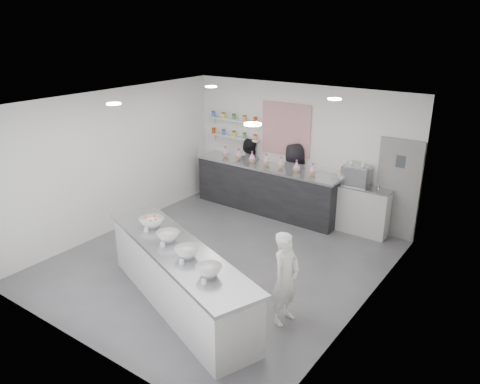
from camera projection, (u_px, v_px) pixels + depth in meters
name	position (u px, v px, depth m)	size (l,w,h in m)	color
floor	(219.00, 262.00, 8.84)	(6.00, 6.00, 0.00)	#515156
ceiling	(217.00, 103.00, 7.80)	(6.00, 6.00, 0.00)	white
back_wall	(299.00, 151.00, 10.61)	(5.50, 5.50, 0.00)	white
left_wall	(115.00, 162.00, 9.81)	(6.00, 6.00, 0.00)	white
right_wall	(367.00, 224.00, 6.83)	(6.00, 6.00, 0.00)	white
back_door	(397.00, 190.00, 9.50)	(0.88, 0.04, 2.10)	gray
pattern_panel	(286.00, 130.00, 10.63)	(1.25, 0.03, 1.20)	#A52F39
jar_shelf_lower	(234.00, 137.00, 11.45)	(1.45, 0.22, 0.04)	silver
jar_shelf_upper	(234.00, 120.00, 11.31)	(1.45, 0.22, 0.04)	silver
preserve_jars	(234.00, 126.00, 11.34)	(1.45, 0.10, 0.56)	#FC2E00
downlight_0	(114.00, 104.00, 7.80)	(0.24, 0.24, 0.02)	white
downlight_1	(253.00, 124.00, 6.28)	(0.24, 0.24, 0.02)	white
downlight_2	(211.00, 87.00, 9.79)	(0.24, 0.24, 0.02)	white
downlight_3	(335.00, 99.00, 8.27)	(0.24, 0.24, 0.02)	white
prep_counter	(179.00, 277.00, 7.35)	(3.68, 0.84, 1.00)	silver
back_bar	(266.00, 189.00, 10.97)	(3.67, 0.67, 1.14)	black
sneeze_guard	(258.00, 162.00, 10.48)	(3.61, 0.02, 0.31)	white
espresso_ledge	(356.00, 209.00, 9.95)	(1.40, 0.44, 1.04)	silver
espresso_machine	(356.00, 176.00, 9.73)	(0.55, 0.38, 0.42)	#93969E
cup_stacks	(343.00, 176.00, 9.91)	(0.24, 0.24, 0.30)	tan
prep_bowls	(177.00, 244.00, 7.15)	(2.32, 0.47, 0.15)	white
label_cards	(164.00, 262.00, 6.70)	(2.01, 0.04, 0.07)	white
cookie_bags	(266.00, 160.00, 10.73)	(2.56, 0.16, 0.28)	#FF97E5
woman_prep	(285.00, 278.00, 6.87)	(0.53, 0.35, 1.46)	white
staff_left	(248.00, 171.00, 11.44)	(0.80, 0.62, 1.64)	black
staff_right	(294.00, 179.00, 10.74)	(0.83, 0.54, 1.70)	black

